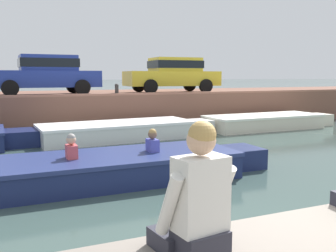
% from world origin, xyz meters
% --- Properties ---
extents(ground_plane, '(400.00, 400.00, 0.00)m').
position_xyz_m(ground_plane, '(0.00, 5.58, 0.00)').
color(ground_plane, '#384C47').
extents(far_quay_wall, '(60.00, 6.00, 1.38)m').
position_xyz_m(far_quay_wall, '(0.00, 14.16, 0.69)').
color(far_quay_wall, brown).
rests_on(far_quay_wall, ground).
extents(far_wall_coping, '(60.00, 0.24, 0.08)m').
position_xyz_m(far_wall_coping, '(0.00, 11.28, 1.42)').
color(far_wall_coping, '#925F4C').
rests_on(far_wall_coping, far_quay_wall).
extents(boat_moored_central_white, '(6.23, 2.25, 0.57)m').
position_xyz_m(boat_moored_central_white, '(0.95, 9.46, 0.29)').
color(boat_moored_central_white, white).
rests_on(boat_moored_central_white, ground).
extents(boat_moored_east_cream, '(5.81, 1.91, 0.57)m').
position_xyz_m(boat_moored_east_cream, '(7.03, 9.61, 0.28)').
color(boat_moored_east_cream, silver).
rests_on(boat_moored_east_cream, ground).
extents(motorboat_passing, '(5.93, 1.83, 1.03)m').
position_xyz_m(motorboat_passing, '(-0.38, 4.60, 0.28)').
color(motorboat_passing, navy).
rests_on(motorboat_passing, ground).
extents(car_left_inner_blue, '(4.24, 2.11, 1.54)m').
position_xyz_m(car_left_inner_blue, '(-1.26, 12.90, 2.23)').
color(car_left_inner_blue, '#233893').
rests_on(car_left_inner_blue, far_quay_wall).
extents(car_centre_yellow, '(4.21, 2.05, 1.54)m').
position_xyz_m(car_centre_yellow, '(4.22, 12.90, 2.23)').
color(car_centre_yellow, yellow).
rests_on(car_centre_yellow, far_quay_wall).
extents(mooring_bollard_mid, '(0.15, 0.15, 0.44)m').
position_xyz_m(mooring_bollard_mid, '(1.20, 11.41, 1.62)').
color(mooring_bollard_mid, '#2D2B28').
rests_on(mooring_bollard_mid, far_quay_wall).
extents(person_seated_left, '(0.57, 0.57, 0.96)m').
position_xyz_m(person_seated_left, '(-1.46, -0.43, 1.24)').
color(person_seated_left, '#282833').
rests_on(person_seated_left, near_quay).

